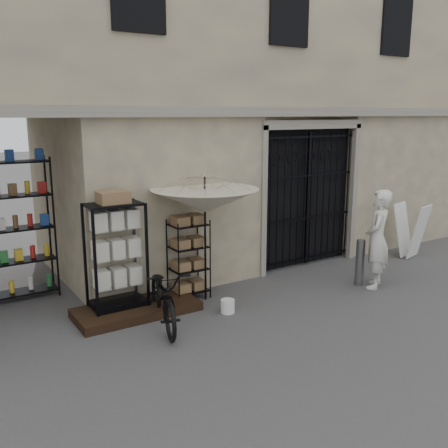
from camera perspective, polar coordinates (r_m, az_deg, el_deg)
ground at (r=8.43m, az=9.89°, el=-10.12°), size 80.00×80.00×0.00m
main_building at (r=11.13m, az=-3.91°, el=19.11°), size 14.00×4.00×9.00m
iron_gate at (r=10.79m, az=8.98°, el=3.20°), size 2.50×0.21×3.00m
step_platform at (r=8.42m, az=-9.92°, el=-9.59°), size 2.00×0.90×0.15m
display_cabinet at (r=8.19m, az=-12.19°, el=-4.13°), size 0.89×0.59×1.84m
wire_rack at (r=8.82m, az=-4.06°, el=-4.13°), size 0.74×0.65×1.42m
market_umbrella at (r=8.44m, az=-2.21°, el=3.42°), size 2.12×2.14×2.62m
white_bucket at (r=8.33m, az=0.42°, el=-9.37°), size 0.28×0.28×0.22m
bicycle at (r=7.99m, az=-6.85°, el=-11.33°), size 0.86×1.09×1.82m
steel_bollard at (r=9.87m, az=15.27°, el=-4.25°), size 0.20×0.20×0.89m
shopkeeper at (r=9.97m, az=16.77°, el=-6.87°), size 1.64×1.91×0.45m
easel_sign at (r=12.07m, az=20.57°, el=-0.69°), size 0.72×0.78×1.21m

